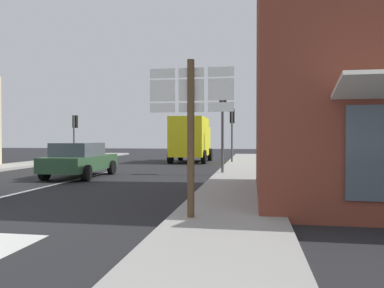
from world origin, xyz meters
name	(u,v)px	position (x,y,z in m)	size (l,w,h in m)	color
ground_plane	(96,175)	(0.00, 10.00, 0.00)	(80.00, 80.00, 0.00)	#232326
sidewalk_right	(240,181)	(6.52, 8.00, 0.07)	(2.31, 44.00, 0.14)	#9E9B96
lane_centre_stripe	(47,186)	(0.00, 6.00, 0.01)	(0.16, 12.00, 0.01)	silver
sedan_far	(80,159)	(-0.26, 8.96, 0.76)	(2.03, 4.23, 1.47)	#2D5133
delivery_truck	(191,138)	(2.78, 19.31, 1.65)	(2.49, 5.00, 3.05)	yellow
route_sign_post	(191,121)	(5.81, 1.37, 2.00)	(1.66, 0.14, 3.20)	brown
traffic_light_far_left	(75,127)	(-5.67, 19.14, 2.44)	(0.30, 0.49, 3.30)	#47474C
traffic_light_near_right	(223,113)	(5.67, 10.79, 2.79)	(0.30, 0.49, 3.77)	#47474C
traffic_light_far_right	(232,123)	(5.67, 18.18, 2.61)	(0.30, 0.49, 3.53)	#47474C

